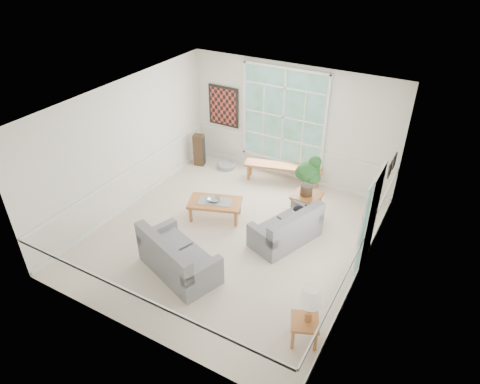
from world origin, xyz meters
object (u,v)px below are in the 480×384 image
Objects in this scene: coffee_table at (215,209)px; end_table at (306,206)px; loveseat_right at (286,225)px; side_table at (304,330)px; loveseat_front at (179,253)px.

end_table reaches higher than coffee_table.
loveseat_right is 2.60m from side_table.
loveseat_front is 3.67× the size of side_table.
loveseat_right is at bearing 72.92° from loveseat_front.
loveseat_front is at bearing 172.50° from side_table.
loveseat_right is at bearing -19.35° from coffee_table.
end_table is 3.50m from side_table.
loveseat_front reaches higher than coffee_table.
side_table is at bearing -68.56° from end_table.
side_table is (1.28, -3.26, -0.07)m from end_table.
loveseat_front is at bearing -106.07° from loveseat_right.
side_table is at bearing -38.53° from loveseat_right.
loveseat_front is 3.24m from end_table.
coffee_table is at bearing 144.32° from side_table.
side_table is (2.72, -0.36, -0.22)m from loveseat_front.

